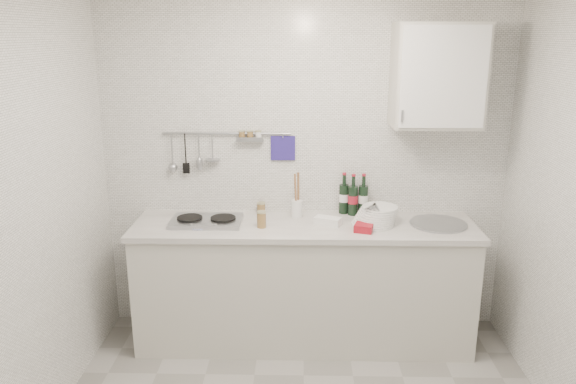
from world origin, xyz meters
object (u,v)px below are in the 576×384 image
(wall_cabinet, at_px, (438,76))
(wine_bottles, at_px, (353,194))
(plate_stack_sink, at_px, (376,216))
(plate_stack_hob, at_px, (201,223))
(utensil_crock, at_px, (297,206))

(wall_cabinet, xyz_separation_m, wine_bottles, (-0.53, 0.11, -0.87))
(wall_cabinet, bearing_deg, plate_stack_sink, -163.43)
(wine_bottles, bearing_deg, wall_cabinet, -11.68)
(wall_cabinet, distance_m, plate_stack_hob, 1.93)
(wine_bottles, distance_m, utensil_crock, 0.43)
(plate_stack_sink, relative_size, wine_bottles, 1.06)
(plate_stack_sink, height_order, utensil_crock, utensil_crock)
(plate_stack_hob, bearing_deg, plate_stack_sink, 1.95)
(utensil_crock, bearing_deg, plate_stack_sink, -15.46)
(wall_cabinet, relative_size, plate_stack_hob, 2.77)
(plate_stack_sink, distance_m, utensil_crock, 0.58)
(plate_stack_hob, height_order, utensil_crock, utensil_crock)
(wall_cabinet, distance_m, wine_bottles, 1.03)
(plate_stack_hob, xyz_separation_m, plate_stack_sink, (1.24, 0.04, 0.05))
(wall_cabinet, distance_m, utensil_crock, 1.35)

